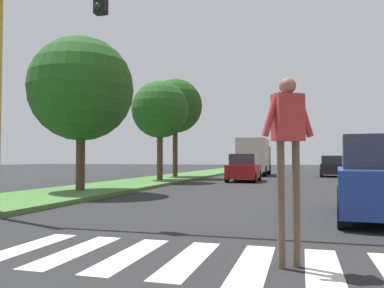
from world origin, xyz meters
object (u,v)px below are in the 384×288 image
(tree_far, at_px, (160,110))
(traffic_light_gantry, at_px, (100,28))
(tree_mid, at_px, (81,89))
(truck_box_delivery, at_px, (254,156))
(pedestrian_performer, at_px, (288,140))
(sedan_midblock, at_px, (244,169))
(tree_distant, at_px, (175,106))
(suv_crossing, at_px, (380,179))
(sedan_distant, at_px, (332,167))

(tree_far, relative_size, traffic_light_gantry, 0.64)
(tree_mid, xyz_separation_m, truck_box_delivery, (4.68, 19.80, -2.63))
(tree_far, distance_m, pedestrian_performer, 19.31)
(pedestrian_performer, bearing_deg, tree_mid, 134.01)
(tree_mid, relative_size, sedan_midblock, 1.53)
(tree_mid, distance_m, pedestrian_performer, 12.50)
(tree_distant, height_order, truck_box_delivery, tree_distant)
(tree_distant, bearing_deg, tree_mid, -88.95)
(tree_distant, xyz_separation_m, suv_crossing, (10.71, -16.75, -4.33))
(pedestrian_performer, distance_m, sedan_distant, 28.32)
(traffic_light_gantry, relative_size, sedan_distant, 2.22)
(tree_far, distance_m, truck_box_delivery, 12.48)
(pedestrian_performer, bearing_deg, sedan_midblock, 99.88)
(sedan_distant, bearing_deg, tree_mid, -119.44)
(traffic_light_gantry, bearing_deg, sedan_distant, 75.42)
(sedan_distant, relative_size, truck_box_delivery, 0.68)
(suv_crossing, height_order, truck_box_delivery, truck_box_delivery)
(tree_mid, distance_m, tree_far, 8.47)
(tree_mid, xyz_separation_m, tree_far, (0.28, 8.46, 0.16))
(tree_far, distance_m, sedan_midblock, 6.42)
(sedan_midblock, relative_size, sedan_distant, 0.96)
(pedestrian_performer, distance_m, truck_box_delivery, 28.85)
(tree_far, height_order, pedestrian_performer, tree_far)
(tree_far, bearing_deg, tree_mid, -91.86)
(tree_distant, relative_size, truck_box_delivery, 1.15)
(pedestrian_performer, bearing_deg, suv_crossing, 68.64)
(pedestrian_performer, bearing_deg, tree_distant, 111.82)
(tree_distant, bearing_deg, pedestrian_performer, -68.18)
(pedestrian_performer, height_order, sedan_distant, pedestrian_performer)
(tree_mid, distance_m, suv_crossing, 11.60)
(traffic_light_gantry, height_order, sedan_midblock, traffic_light_gantry)
(suv_crossing, relative_size, sedan_distant, 1.12)
(tree_mid, height_order, traffic_light_gantry, tree_mid)
(sedan_midblock, height_order, sedan_distant, sedan_midblock)
(sedan_distant, bearing_deg, tree_distant, -150.26)
(suv_crossing, relative_size, sedan_midblock, 1.16)
(tree_far, bearing_deg, suv_crossing, -50.13)
(tree_distant, xyz_separation_m, sedan_midblock, (5.34, -2.37, -4.46))
(sedan_midblock, bearing_deg, sedan_distant, 56.31)
(tree_distant, height_order, traffic_light_gantry, tree_distant)
(tree_mid, xyz_separation_m, suv_crossing, (10.47, -3.74, -3.34))
(tree_mid, height_order, tree_far, tree_mid)
(sedan_distant, bearing_deg, sedan_midblock, -123.69)
(tree_far, xyz_separation_m, pedestrian_performer, (8.22, -17.25, -2.76))
(tree_mid, distance_m, sedan_distant, 22.56)
(tree_mid, relative_size, sedan_distant, 1.48)
(traffic_light_gantry, bearing_deg, truck_box_delivery, 89.14)
(tree_mid, height_order, sedan_midblock, tree_mid)
(traffic_light_gantry, height_order, suv_crossing, traffic_light_gantry)
(suv_crossing, bearing_deg, traffic_light_gantry, -158.19)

